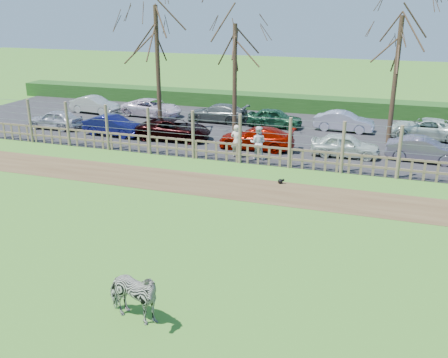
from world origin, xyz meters
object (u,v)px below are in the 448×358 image
(car_4, at_px, (345,145))
(crow, at_px, (281,181))
(car_0, at_px, (55,119))
(car_5, at_px, (424,150))
(car_2, at_px, (174,129))
(visitor_a, at_px, (237,141))
(car_10, at_px, (275,118))
(car_7, at_px, (95,105))
(car_11, at_px, (344,121))
(car_8, at_px, (152,108))
(car_1, at_px, (113,126))
(tree_right, at_px, (398,50))
(car_3, at_px, (256,138))
(tree_mid, at_px, (235,53))
(tree_left, at_px, (157,39))
(car_12, at_px, (425,129))
(zebra, at_px, (132,296))
(visitor_b, at_px, (258,143))
(car_9, at_px, (217,113))

(car_4, bearing_deg, crow, 153.11)
(car_0, relative_size, car_4, 1.00)
(car_4, distance_m, car_5, 3.87)
(car_0, relative_size, car_2, 0.82)
(visitor_a, distance_m, car_10, 7.17)
(car_7, height_order, car_11, same)
(car_8, bearing_deg, car_1, -170.59)
(tree_right, relative_size, car_0, 2.09)
(visitor_a, distance_m, car_3, 2.01)
(tree_right, distance_m, car_10, 8.61)
(tree_mid, xyz_separation_m, car_2, (-2.93, -2.47, -4.23))
(tree_left, xyz_separation_m, car_12, (15.46, 3.37, -4.98))
(visitor_a, relative_size, car_8, 0.40)
(car_3, bearing_deg, zebra, 3.19)
(tree_mid, height_order, car_11, tree_mid)
(car_11, bearing_deg, tree_mid, 117.54)
(car_12, bearing_deg, visitor_a, -51.36)
(visitor_a, relative_size, car_12, 0.40)
(car_3, bearing_deg, visitor_b, 16.33)
(crow, xyz_separation_m, car_12, (6.35, 10.22, 0.52))
(tree_mid, relative_size, car_12, 1.58)
(car_4, bearing_deg, car_1, 87.19)
(car_5, distance_m, car_12, 4.74)
(visitor_b, height_order, car_7, visitor_b)
(car_0, relative_size, car_10, 1.00)
(tree_mid, xyz_separation_m, tree_right, (9.00, 0.50, 0.37))
(car_7, xyz_separation_m, car_10, (13.34, -0.12, 0.00))
(tree_left, bearing_deg, car_1, -142.59)
(car_9, bearing_deg, car_1, -39.82)
(zebra, xyz_separation_m, car_1, (-10.04, 16.25, -0.09))
(car_7, height_order, car_9, same)
(crow, height_order, car_0, car_0)
(car_0, height_order, car_11, same)
(visitor_a, xyz_separation_m, car_9, (-3.62, 7.43, -0.26))
(visitor_a, xyz_separation_m, car_1, (-8.38, 2.02, -0.26))
(tree_left, xyz_separation_m, zebra, (7.76, -18.00, -4.89))
(car_7, relative_size, car_11, 1.00)
(tree_left, distance_m, car_11, 12.47)
(visitor_a, height_order, car_12, visitor_a)
(car_2, distance_m, car_10, 6.90)
(car_12, bearing_deg, tree_mid, -76.48)
(tree_left, bearing_deg, car_4, -8.88)
(tree_right, distance_m, car_5, 5.69)
(car_7, bearing_deg, car_1, -132.67)
(car_3, height_order, car_5, same)
(tree_mid, height_order, visitor_b, tree_mid)
(zebra, bearing_deg, car_1, 41.77)
(car_4, xyz_separation_m, car_8, (-13.84, 5.62, 0.00))
(car_4, distance_m, car_10, 7.13)
(zebra, bearing_deg, car_4, -2.57)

